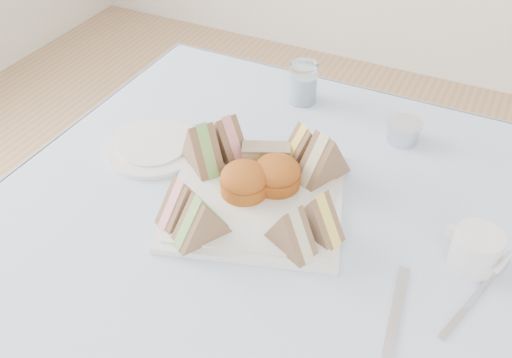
% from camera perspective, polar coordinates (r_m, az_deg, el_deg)
% --- Properties ---
extents(tablecloth, '(1.02, 1.02, 0.01)m').
position_cam_1_polar(tablecloth, '(0.93, 2.19, -5.94)').
color(tablecloth, '#B1C9EE').
rests_on(tablecloth, table).
extents(serving_plate, '(0.37, 0.37, 0.01)m').
position_cam_1_polar(serving_plate, '(0.99, 0.00, -1.96)').
color(serving_plate, silver).
rests_on(serving_plate, tablecloth).
extents(sandwich_fl_a, '(0.08, 0.10, 0.08)m').
position_cam_1_polar(sandwich_fl_a, '(0.92, -7.33, -2.05)').
color(sandwich_fl_a, '#987556').
rests_on(sandwich_fl_a, serving_plate).
extents(sandwich_fl_b, '(0.08, 0.10, 0.08)m').
position_cam_1_polar(sandwich_fl_b, '(0.89, -5.59, -3.86)').
color(sandwich_fl_b, '#987556').
rests_on(sandwich_fl_b, serving_plate).
extents(sandwich_fr_a, '(0.10, 0.07, 0.08)m').
position_cam_1_polar(sandwich_fr_a, '(0.90, 6.19, -3.46)').
color(sandwich_fr_a, '#987556').
rests_on(sandwich_fr_a, serving_plate).
extents(sandwich_fr_b, '(0.10, 0.07, 0.08)m').
position_cam_1_polar(sandwich_fr_b, '(0.87, 3.58, -4.92)').
color(sandwich_fr_b, '#987556').
rests_on(sandwich_fr_b, serving_plate).
extents(sandwich_bl_a, '(0.11, 0.10, 0.09)m').
position_cam_1_polar(sandwich_bl_a, '(1.03, -5.41, 3.41)').
color(sandwich_bl_a, '#987556').
rests_on(sandwich_bl_a, serving_plate).
extents(sandwich_bl_b, '(0.11, 0.08, 0.08)m').
position_cam_1_polar(sandwich_bl_b, '(1.05, -2.97, 4.32)').
color(sandwich_bl_b, '#987556').
rests_on(sandwich_bl_b, serving_plate).
extents(sandwich_br_a, '(0.09, 0.11, 0.09)m').
position_cam_1_polar(sandwich_br_a, '(1.00, 6.75, 2.32)').
color(sandwich_br_a, '#987556').
rests_on(sandwich_br_a, serving_plate).
extents(sandwich_br_b, '(0.09, 0.10, 0.08)m').
position_cam_1_polar(sandwich_br_b, '(1.04, 4.78, 3.51)').
color(sandwich_br_b, '#987556').
rests_on(sandwich_br_b, serving_plate).
extents(scone_left, '(0.10, 0.10, 0.06)m').
position_cam_1_polar(scone_left, '(0.97, -1.19, -0.13)').
color(scone_left, '#A54418').
rests_on(scone_left, serving_plate).
extents(scone_right, '(0.12, 0.12, 0.06)m').
position_cam_1_polar(scone_right, '(0.99, 2.09, 0.54)').
color(scone_right, '#A54418').
rests_on(scone_right, serving_plate).
extents(pastry_slice, '(0.09, 0.07, 0.04)m').
position_cam_1_polar(pastry_slice, '(1.04, 1.02, 2.38)').
color(pastry_slice, '#D4BF83').
rests_on(pastry_slice, serving_plate).
extents(side_plate, '(0.24, 0.24, 0.01)m').
position_cam_1_polar(side_plate, '(1.12, -10.23, 3.11)').
color(side_plate, silver).
rests_on(side_plate, tablecloth).
extents(water_glass, '(0.06, 0.06, 0.09)m').
position_cam_1_polar(water_glass, '(1.23, 4.74, 9.57)').
color(water_glass, white).
rests_on(water_glass, tablecloth).
extents(tea_strainer, '(0.07, 0.07, 0.04)m').
position_cam_1_polar(tea_strainer, '(1.16, 14.53, 4.54)').
color(tea_strainer, '#B9BBC8').
rests_on(tea_strainer, tablecloth).
extents(knife, '(0.04, 0.19, 0.00)m').
position_cam_1_polar(knife, '(0.85, 13.71, -13.31)').
color(knife, '#B9BBC8').
rests_on(knife, tablecloth).
extents(fork, '(0.06, 0.16, 0.00)m').
position_cam_1_polar(fork, '(0.89, 20.62, -11.53)').
color(fork, '#B9BBC8').
rests_on(fork, tablecloth).
extents(creamer_jug, '(0.09, 0.09, 0.06)m').
position_cam_1_polar(creamer_jug, '(0.93, 21.11, -6.64)').
color(creamer_jug, silver).
rests_on(creamer_jug, tablecloth).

